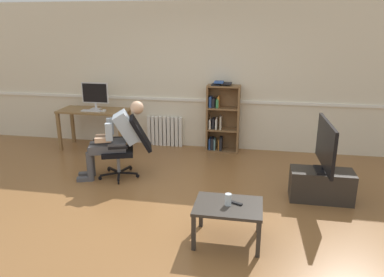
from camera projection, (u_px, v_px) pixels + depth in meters
The scene contains 15 objects.
ground_plane at pixel (169, 209), 4.71m from camera, with size 18.00×18.00×0.00m, color brown.
back_wall at pixel (202, 77), 6.81m from camera, with size 12.00×0.13×2.70m.
computer_desk at pixel (94, 115), 6.89m from camera, with size 1.29×0.59×0.76m.
imac_monitor at pixel (95, 94), 6.84m from camera, with size 0.52×0.14×0.50m.
keyboard at pixel (92, 111), 6.72m from camera, with size 0.38×0.12×0.02m, color silver.
computer_mouse at pixel (104, 111), 6.70m from camera, with size 0.06×0.10×0.03m, color white.
bookshelf at pixel (221, 119), 6.76m from camera, with size 0.60×0.29×1.31m.
radiator at pixel (165, 131), 7.14m from camera, with size 0.69×0.08×0.58m.
office_chair at pixel (128, 144), 5.60m from camera, with size 0.85×0.69×0.96m.
person_seated at pixel (116, 137), 5.54m from camera, with size 1.05×0.62×1.19m.
tv_stand at pixel (321, 185), 4.90m from camera, with size 0.82×0.38×0.42m.
tv_screen at pixel (326, 145), 4.73m from camera, with size 0.21×1.03×0.67m.
coffee_table at pixel (228, 210), 3.91m from camera, with size 0.72×0.54×0.43m.
drinking_glass at pixel (228, 200), 3.87m from camera, with size 0.07×0.07×0.13m, color silver.
spare_remote at pixel (236, 203), 3.91m from camera, with size 0.04×0.15×0.02m, color black.
Camera 1 is at (1.07, -4.11, 2.25)m, focal length 34.13 mm.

